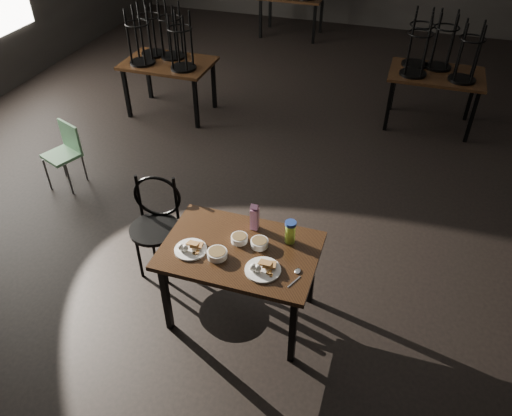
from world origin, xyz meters
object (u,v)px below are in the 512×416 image
(main_table, at_px, (240,256))
(juice_carton, at_px, (255,217))
(water_bottle, at_px, (290,232))
(school_chair, at_px, (65,149))
(bentwood_chair, at_px, (156,219))

(main_table, relative_size, juice_carton, 4.97)
(juice_carton, distance_m, water_bottle, 0.32)
(main_table, bearing_deg, school_chair, 153.57)
(juice_carton, bearing_deg, bentwood_chair, 176.11)
(water_bottle, xyz_separation_m, bentwood_chair, (-1.25, 0.13, -0.29))
(juice_carton, bearing_deg, main_table, -96.48)
(main_table, bearing_deg, juice_carton, 83.52)
(main_table, distance_m, bentwood_chair, 0.98)
(school_chair, bearing_deg, juice_carton, 1.01)
(water_bottle, bearing_deg, school_chair, 159.82)
(juice_carton, bearing_deg, school_chair, 158.93)
(school_chair, bearing_deg, water_bottle, 1.89)
(main_table, height_order, juice_carton, juice_carton)
(bentwood_chair, height_order, school_chair, bentwood_chair)
(main_table, relative_size, bentwood_chair, 1.28)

